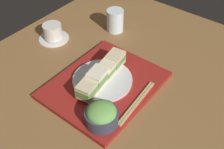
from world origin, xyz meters
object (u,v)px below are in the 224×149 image
(salad_bowl, at_px, (102,115))
(chopsticks_pair, at_px, (137,103))
(sandwich_nearmost, at_px, (88,89))
(sandwich_inner_near, at_px, (98,78))
(drinking_glass, at_px, (115,20))
(sandwich_inner_far, at_px, (107,69))
(coffee_cup, at_px, (53,33))
(sandwich_farmost, at_px, (115,59))
(sandwich_plate, at_px, (102,80))

(salad_bowl, bearing_deg, chopsticks_pair, -18.68)
(sandwich_nearmost, bearing_deg, chopsticks_pair, -62.42)
(sandwich_inner_near, xyz_separation_m, drinking_glass, (0.35, 0.19, -0.01))
(sandwich_inner_far, bearing_deg, drinking_glass, 32.28)
(drinking_glass, bearing_deg, sandwich_inner_near, -151.54)
(sandwich_inner_near, xyz_separation_m, coffee_cup, (0.12, 0.36, -0.03))
(sandwich_inner_near, height_order, salad_bowl, same)
(sandwich_inner_near, xyz_separation_m, sandwich_farmost, (0.12, 0.01, -0.00))
(sandwich_inner_near, relative_size, sandwich_inner_far, 0.99)
(sandwich_nearmost, xyz_separation_m, chopsticks_pair, (0.08, -0.15, -0.04))
(sandwich_plate, bearing_deg, sandwich_nearmost, -173.14)
(sandwich_inner_near, height_order, sandwich_inner_far, sandwich_inner_near)
(sandwich_inner_near, relative_size, sandwich_farmost, 0.99)
(coffee_cup, bearing_deg, sandwich_nearmost, -116.00)
(sandwich_nearmost, bearing_deg, salad_bowl, -117.21)
(drinking_glass, bearing_deg, coffee_cup, 142.20)
(sandwich_inner_near, bearing_deg, sandwich_farmost, 6.86)
(sandwich_nearmost, bearing_deg, sandwich_farmost, 6.86)
(salad_bowl, bearing_deg, sandwich_inner_far, 34.40)
(sandwich_nearmost, xyz_separation_m, salad_bowl, (-0.05, -0.11, -0.00))
(sandwich_inner_near, bearing_deg, sandwich_plate, 6.86)
(sandwich_farmost, bearing_deg, sandwich_inner_far, -173.14)
(sandwich_farmost, xyz_separation_m, drinking_glass, (0.22, 0.17, -0.00))
(sandwich_inner_far, bearing_deg, coffee_cup, 80.57)
(salad_bowl, xyz_separation_m, coffee_cup, (0.23, 0.47, -0.02))
(sandwich_nearmost, height_order, drinking_glass, drinking_glass)
(sandwich_farmost, distance_m, drinking_glass, 0.28)
(sandwich_plate, xyz_separation_m, salad_bowl, (-0.15, -0.12, 0.03))
(sandwich_inner_far, xyz_separation_m, drinking_glass, (0.28, 0.18, -0.00))
(sandwich_farmost, height_order, chopsticks_pair, sandwich_farmost)
(sandwich_inner_far, height_order, salad_bowl, salad_bowl)
(sandwich_plate, distance_m, sandwich_nearmost, 0.10)
(salad_bowl, height_order, coffee_cup, salad_bowl)
(sandwich_nearmost, distance_m, sandwich_inner_far, 0.12)
(coffee_cup, bearing_deg, sandwich_inner_near, -108.27)
(sandwich_inner_far, relative_size, salad_bowl, 0.75)
(sandwich_inner_far, relative_size, chopsticks_pair, 0.36)
(sandwich_inner_near, height_order, chopsticks_pair, sandwich_inner_near)
(sandwich_nearmost, height_order, chopsticks_pair, sandwich_nearmost)
(drinking_glass, bearing_deg, chopsticks_pair, -133.49)
(chopsticks_pair, height_order, coffee_cup, coffee_cup)
(sandwich_nearmost, xyz_separation_m, drinking_glass, (0.41, 0.19, -0.00))
(sandwich_nearmost, xyz_separation_m, sandwich_inner_far, (0.12, 0.01, -0.00))
(sandwich_inner_far, bearing_deg, sandwich_nearmost, -173.14)
(chopsticks_pair, bearing_deg, drinking_glass, 46.51)
(sandwich_inner_far, bearing_deg, chopsticks_pair, -104.46)
(sandwich_inner_near, relative_size, salad_bowl, 0.75)
(sandwich_farmost, xyz_separation_m, chopsticks_pair, (-0.10, -0.17, -0.04))
(sandwich_nearmost, relative_size, salad_bowl, 0.78)
(sandwich_farmost, distance_m, coffee_cup, 0.35)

